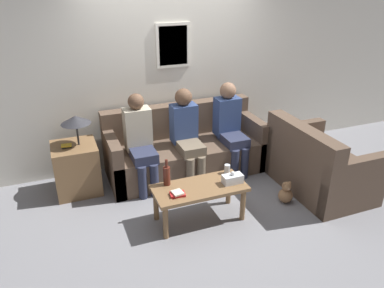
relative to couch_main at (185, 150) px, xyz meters
name	(u,v)px	position (x,y,z in m)	size (l,w,h in m)	color
ground_plane	(198,187)	(0.00, -0.52, -0.32)	(16.00, 16.00, 0.00)	gray
wall_back	(173,74)	(0.00, 0.46, 0.99)	(9.00, 0.08, 2.60)	silver
couch_main	(185,150)	(0.00, 0.00, 0.00)	(2.18, 0.88, 0.91)	brown
couch_side	(318,167)	(1.42, -1.10, 0.00)	(0.88, 1.32, 0.91)	brown
coffee_table	(199,192)	(-0.26, -1.18, 0.05)	(1.04, 0.48, 0.44)	olive
side_table_with_lamp	(77,165)	(-1.48, -0.02, 0.05)	(0.55, 0.55, 1.03)	olive
wine_bottle	(167,175)	(-0.58, -1.00, 0.24)	(0.08, 0.08, 0.31)	#562319
drinking_glass	(227,169)	(0.16, -1.01, 0.17)	(0.07, 0.07, 0.11)	silver
book_stack	(178,194)	(-0.54, -1.26, 0.14)	(0.17, 0.14, 0.04)	red
tissue_box	(233,179)	(0.12, -1.24, 0.17)	(0.23, 0.12, 0.15)	silver
person_left	(140,139)	(-0.67, -0.18, 0.35)	(0.34, 0.60, 1.24)	#2D334C
person_middle	(187,132)	(-0.04, -0.19, 0.36)	(0.34, 0.61, 1.24)	#756651
person_right	(230,124)	(0.62, -0.17, 0.37)	(0.34, 0.61, 1.25)	#2D334C
teddy_bear	(286,193)	(0.87, -1.23, -0.20)	(0.18, 0.18, 0.28)	#A87A51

